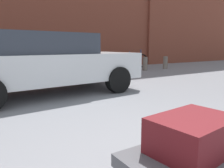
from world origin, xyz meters
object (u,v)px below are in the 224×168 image
Objects in this scene: bollard_corner at (165,63)px; bollard_kerb_mid at (115,65)px; bicycle_leaning at (133,61)px; bollard_kerb_near at (89,67)px; luggage_cart at (199,163)px; suitcase_maroon_front_left at (193,134)px; parked_car at (46,62)px; bollard_kerb_far at (145,64)px.

bollard_kerb_mid is at bearing 180.00° from bollard_corner.
bicycle_leaning is 2.72× the size of bollard_kerb_near.
suitcase_maroon_front_left is (-0.02, 0.05, 0.21)m from luggage_cart.
bollard_corner reaches higher than suitcase_maroon_front_left.
bollard_kerb_near is at bearing 180.00° from bollard_kerb_mid.
parked_car is 7.38m from bollard_corner.
bollard_kerb_near is 1.00× the size of bollard_kerb_far.
bollard_corner is (6.93, 6.98, 0.05)m from luggage_cart.
bollard_kerb_mid is 1.00× the size of bollard_kerb_far.
bollard_kerb_near is 1.00× the size of bollard_corner.
parked_car is 2.58× the size of bicycle_leaning.
bollard_kerb_mid reaches higher than suitcase_maroon_front_left.
luggage_cart is 0.25× the size of parked_car.
luggage_cart is 4.25m from parked_car.
bollard_kerb_far is 1.00× the size of bollard_corner.
bollard_corner is at bearing 0.00° from bollard_kerb_mid.
bicycle_leaning is at bearing 54.62° from luggage_cart.
bollard_kerb_far is at bearing 180.00° from bollard_corner.
parked_car reaches higher than bollard_corner.
bicycle_leaning reaches higher than bollard_kerb_far.
bollard_kerb_far is (2.98, 0.00, 0.00)m from bollard_kerb_near.
parked_car is at bearing -153.25° from bollard_kerb_far.
bollard_kerb_mid is (3.88, 6.93, -0.16)m from suitcase_maroon_front_left.
bollard_kerb_mid is at bearing -146.34° from bicycle_leaning.
bollard_kerb_mid reaches higher than luggage_cart.
bollard_kerb_near is at bearing -157.56° from bicycle_leaning.
bicycle_leaning reaches higher than bollard_corner.
bollard_kerb_near is at bearing 180.00° from bollard_kerb_far.
bollard_corner is at bearing -54.09° from bicycle_leaning.
parked_car is at bearing 88.67° from luggage_cart.
bicycle_leaning is at bearing 33.66° from bollard_kerb_mid.
bollard_kerb_far reaches higher than luggage_cart.
bicycle_leaning is at bearing 125.91° from bollard_corner.
bollard_kerb_far is (5.58, 6.98, 0.05)m from luggage_cart.
suitcase_maroon_front_left is 0.37× the size of bicycle_leaning.
bollard_corner is at bearing 22.00° from parked_car.
parked_car reaches higher than bollard_kerb_far.
bollard_corner is at bearing 0.00° from bollard_kerb_far.
bicycle_leaning reaches higher than bollard_kerb_mid.
suitcase_maroon_front_left is 1.02× the size of bollard_corner.
bollard_kerb_far is at bearing 51.38° from luggage_cart.
bollard_kerb_near is at bearing 69.58° from luggage_cart.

